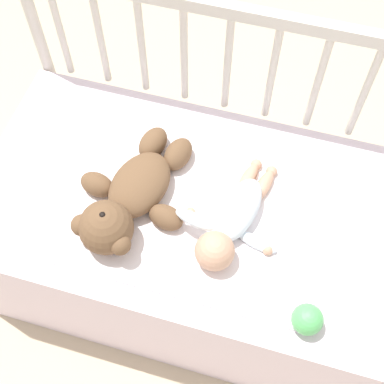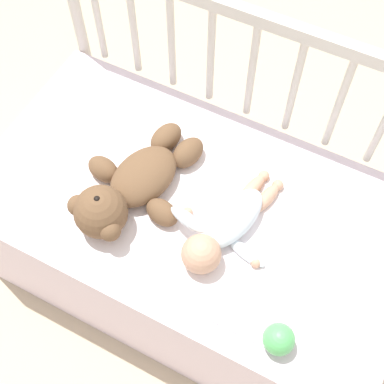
% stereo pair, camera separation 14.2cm
% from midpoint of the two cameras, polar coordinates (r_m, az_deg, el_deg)
% --- Properties ---
extents(ground_plane, '(12.00, 12.00, 0.00)m').
position_cam_midpoint_polar(ground_plane, '(1.91, -2.11, -8.47)').
color(ground_plane, '#C6B293').
extents(crib_mattress, '(1.22, 0.67, 0.49)m').
position_cam_midpoint_polar(crib_mattress, '(1.69, -2.37, -5.36)').
color(crib_mattress, silver).
rests_on(crib_mattress, ground_plane).
extents(crib_rail, '(1.22, 0.04, 0.87)m').
position_cam_midpoint_polar(crib_rail, '(1.57, 1.10, 11.98)').
color(crib_rail, beige).
rests_on(crib_rail, ground_plane).
extents(blanket, '(0.79, 0.53, 0.01)m').
position_cam_midpoint_polar(blanket, '(1.47, -3.50, -1.46)').
color(blanket, white).
rests_on(blanket, crib_mattress).
extents(teddy_bear, '(0.32, 0.44, 0.14)m').
position_cam_midpoint_polar(teddy_bear, '(1.43, -9.57, -0.91)').
color(teddy_bear, brown).
rests_on(teddy_bear, crib_mattress).
extents(baby, '(0.28, 0.37, 0.10)m').
position_cam_midpoint_polar(baby, '(1.39, 1.45, -3.36)').
color(baby, white).
rests_on(baby, crib_mattress).
extents(toy_ball, '(0.08, 0.08, 0.08)m').
position_cam_midpoint_polar(toy_ball, '(1.31, 9.15, -13.56)').
color(toy_ball, '#59BF66').
rests_on(toy_ball, crib_mattress).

